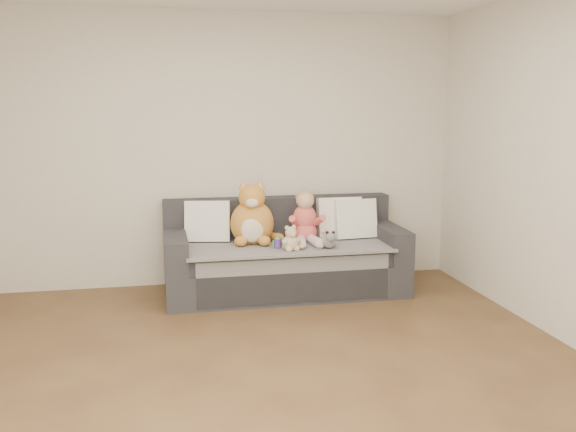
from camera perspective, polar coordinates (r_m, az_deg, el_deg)
The scene contains 10 objects.
room_shell at distance 4.17m, azimuth -2.45°, elevation 3.80°, with size 5.00×5.00×5.00m.
sofa at distance 6.02m, azimuth -0.36°, elevation -3.82°, with size 2.20×0.94×0.85m.
cushion_left at distance 6.02m, azimuth -7.17°, elevation -0.46°, with size 0.44×0.25×0.39m.
cushion_right_back at distance 6.16m, azimuth 4.58°, elevation -0.13°, with size 0.42×0.20×0.40m.
cushion_right_front at distance 6.15m, azimuth 5.95°, elevation -0.24°, with size 0.42×0.22×0.39m.
toddler at distance 5.93m, azimuth 1.55°, elevation -0.38°, with size 0.35×0.50×0.49m.
plush_cat at distance 5.89m, azimuth -3.18°, elevation -0.27°, with size 0.48×0.41×0.62m.
teddy_bear at distance 5.60m, azimuth 0.25°, elevation -2.18°, with size 0.18×0.14×0.23m.
plush_cow at distance 5.71m, azimuth 3.66°, elevation -2.19°, with size 0.14×0.21×0.17m.
sippy_cup at distance 5.70m, azimuth -0.92°, elevation -2.31°, with size 0.10×0.08×0.11m.
Camera 1 is at (-0.65, -3.67, 1.76)m, focal length 40.00 mm.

